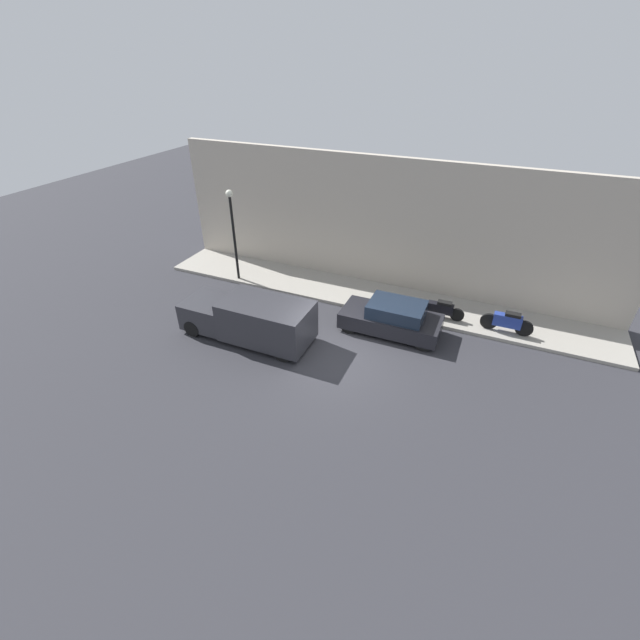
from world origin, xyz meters
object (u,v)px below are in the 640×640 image
at_px(parked_car, 392,318).
at_px(streetlamp, 233,223).
at_px(delivery_van, 249,318).
at_px(motorcycle_blue, 507,322).
at_px(motorcycle_black, 441,309).

xyz_separation_m(parked_car, streetlamp, (1.30, 7.81, 2.21)).
relative_size(delivery_van, motorcycle_blue, 2.65).
bearing_deg(parked_car, delivery_van, 117.37).
xyz_separation_m(delivery_van, motorcycle_black, (4.11, -6.40, -0.31)).
xyz_separation_m(motorcycle_black, streetlamp, (-0.31, 9.37, 2.29)).
bearing_deg(motorcycle_blue, delivery_van, 114.41).
bearing_deg(parked_car, motorcycle_blue, -69.31).
xyz_separation_m(motorcycle_blue, streetlamp, (-0.24, 11.88, 2.22)).
distance_m(parked_car, motorcycle_black, 2.24).
bearing_deg(delivery_van, streetlamp, 38.02).
bearing_deg(motorcycle_blue, parked_car, 110.69).
distance_m(delivery_van, motorcycle_black, 7.61).
height_order(parked_car, motorcycle_black, parked_car).
relative_size(delivery_van, motorcycle_black, 2.65).
relative_size(delivery_van, streetlamp, 1.21).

